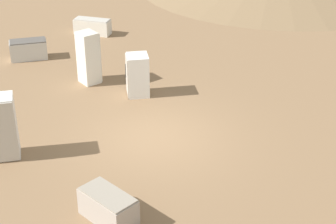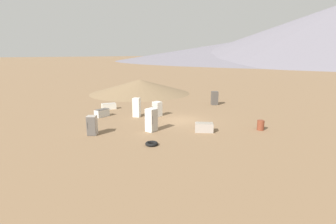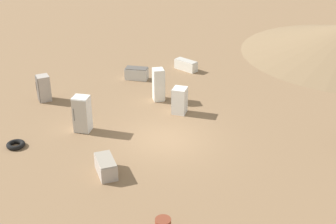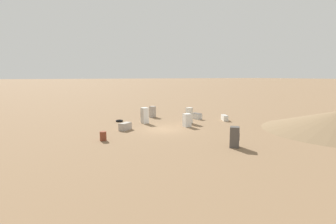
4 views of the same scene
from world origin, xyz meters
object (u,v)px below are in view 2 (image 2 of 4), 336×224
object	(u,v)px
discarded_fridge_0	(92,125)
discarded_fridge_4	(157,109)
discarded_fridge_6	(151,120)
scrap_tire	(152,144)
rusty_barrel	(261,125)
discarded_fridge_7	(102,113)
discarded_fridge_5	(109,106)
discarded_fridge_1	(204,127)
discarded_fridge_2	(137,107)
discarded_fridge_3	(215,98)

from	to	relation	value
discarded_fridge_0	discarded_fridge_4	bearing A→B (deg)	-127.33
discarded_fridge_6	scrap_tire	xyz separation A→B (m)	(2.45, -2.30, -0.82)
discarded_fridge_0	rusty_barrel	bearing A→B (deg)	-174.68
discarded_fridge_7	rusty_barrel	xyz separation A→B (m)	(13.53, 6.29, 0.03)
discarded_fridge_5	scrap_tire	bearing A→B (deg)	2.14
discarded_fridge_0	discarded_fridge_1	world-z (taller)	discarded_fridge_0
discarded_fridge_1	discarded_fridge_2	distance (m)	7.94
discarded_fridge_3	discarded_fridge_4	world-z (taller)	discarded_fridge_3
discarded_fridge_2	discarded_fridge_6	bearing A→B (deg)	-57.33
discarded_fridge_0	discarded_fridge_1	distance (m)	8.77
discarded_fridge_6	discarded_fridge_4	bearing A→B (deg)	-145.05
discarded_fridge_1	discarded_fridge_6	xyz separation A→B (m)	(-3.22, -2.74, 0.56)
discarded_fridge_1	discarded_fridge_7	size ratio (longest dim) A/B	1.06
rusty_barrel	discarded_fridge_4	bearing A→B (deg)	-166.62
discarded_fridge_4	discarded_fridge_6	size ratio (longest dim) A/B	0.78
discarded_fridge_3	discarded_fridge_5	size ratio (longest dim) A/B	0.98
discarded_fridge_0	discarded_fridge_3	world-z (taller)	discarded_fridge_3
discarded_fridge_7	discarded_fridge_4	bearing A→B (deg)	39.59
discarded_fridge_3	discarded_fridge_7	distance (m)	13.77
discarded_fridge_1	discarded_fridge_4	bearing A→B (deg)	-138.79
discarded_fridge_4	discarded_fridge_6	distance (m)	5.31
discarded_fridge_2	scrap_tire	world-z (taller)	discarded_fridge_2
discarded_fridge_1	discarded_fridge_7	bearing A→B (deg)	-113.46
discarded_fridge_1	scrap_tire	size ratio (longest dim) A/B	1.79
discarded_fridge_4	discarded_fridge_5	distance (m)	6.49
discarded_fridge_0	scrap_tire	world-z (taller)	discarded_fridge_0
discarded_fridge_7	scrap_tire	size ratio (longest dim) A/B	1.69
discarded_fridge_1	discarded_fridge_2	bearing A→B (deg)	-125.48
discarded_fridge_5	rusty_barrel	bearing A→B (deg)	37.14
discarded_fridge_2	scrap_tire	bearing A→B (deg)	-63.54
discarded_fridge_6	scrap_tire	distance (m)	3.46
discarded_fridge_4	discarded_fridge_6	xyz separation A→B (m)	(3.45, -4.03, 0.21)
discarded_fridge_4	discarded_fridge_0	bearing A→B (deg)	94.67
discarded_fridge_7	discarded_fridge_6	bearing A→B (deg)	-7.18
discarded_fridge_0	discarded_fridge_5	world-z (taller)	discarded_fridge_0
discarded_fridge_1	discarded_fridge_3	distance (m)	11.78
discarded_fridge_1	discarded_fridge_5	distance (m)	12.99
discarded_fridge_1	rusty_barrel	bearing A→B (deg)	101.77
discarded_fridge_1	discarded_fridge_2	size ratio (longest dim) A/B	0.83
discarded_fridge_3	discarded_fridge_7	size ratio (longest dim) A/B	1.11
discarded_fridge_2	discarded_fridge_4	xyz separation A→B (m)	(1.25, 1.62, -0.22)
discarded_fridge_7	rusty_barrel	world-z (taller)	rusty_barrel
discarded_fridge_0	discarded_fridge_6	size ratio (longest dim) A/B	0.81
scrap_tire	discarded_fridge_0	bearing A→B (deg)	-163.54
discarded_fridge_3	discarded_fridge_5	xyz separation A→B (m)	(-7.20, -10.40, -0.48)
discarded_fridge_0	discarded_fridge_5	xyz separation A→B (m)	(-7.15, 6.39, -0.42)
discarded_fridge_1	discarded_fridge_0	bearing A→B (deg)	-79.58
discarded_fridge_0	rusty_barrel	xyz separation A→B (m)	(8.90, 10.15, -0.35)
discarded_fridge_4	discarded_fridge_7	size ratio (longest dim) A/B	0.97
discarded_fridge_3	discarded_fridge_7	world-z (taller)	discarded_fridge_3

